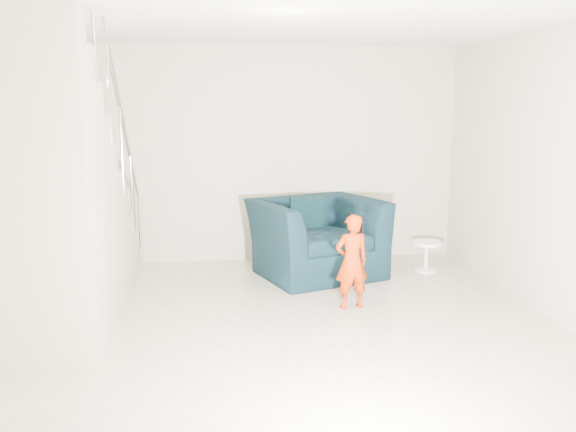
# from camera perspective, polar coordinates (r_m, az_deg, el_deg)

# --- Properties ---
(floor) EXTENTS (5.50, 5.50, 0.00)m
(floor) POSITION_cam_1_polar(r_m,az_deg,el_deg) (5.33, 0.02, -11.41)
(floor) COLOR gray
(floor) RESTS_ON ground
(ceiling) EXTENTS (5.50, 5.50, 0.00)m
(ceiling) POSITION_cam_1_polar(r_m,az_deg,el_deg) (5.00, 0.02, 18.65)
(ceiling) COLOR silver
(ceiling) RESTS_ON back_wall
(back_wall) EXTENTS (5.00, 0.00, 5.00)m
(back_wall) POSITION_cam_1_polar(r_m,az_deg,el_deg) (7.71, -2.56, 5.71)
(back_wall) COLOR #B9B296
(back_wall) RESTS_ON floor
(front_wall) EXTENTS (5.00, 0.00, 5.00)m
(front_wall) POSITION_cam_1_polar(r_m,az_deg,el_deg) (2.34, 8.55, -5.49)
(front_wall) COLOR #B9B296
(front_wall) RESTS_ON floor
(right_wall) EXTENTS (0.00, 5.50, 5.50)m
(right_wall) POSITION_cam_1_polar(r_m,az_deg,el_deg) (5.85, 25.13, 3.22)
(right_wall) COLOR #B9B296
(right_wall) RESTS_ON floor
(armchair) EXTENTS (1.68, 1.58, 0.89)m
(armchair) POSITION_cam_1_polar(r_m,az_deg,el_deg) (7.14, 2.74, -2.03)
(armchair) COLOR black
(armchair) RESTS_ON floor
(toddler) EXTENTS (0.38, 0.28, 0.94)m
(toddler) POSITION_cam_1_polar(r_m,az_deg,el_deg) (5.99, 5.99, -4.27)
(toddler) COLOR #A11405
(toddler) RESTS_ON floor
(side_table) EXTENTS (0.37, 0.37, 0.37)m
(side_table) POSITION_cam_1_polar(r_m,az_deg,el_deg) (7.50, 12.80, -3.23)
(side_table) COLOR white
(side_table) RESTS_ON floor
(staircase) EXTENTS (1.02, 3.03, 3.62)m
(staircase) POSITION_cam_1_polar(r_m,az_deg,el_deg) (5.73, -20.98, -0.70)
(staircase) COLOR #ADA089
(staircase) RESTS_ON floor
(cushion) EXTENTS (0.41, 0.20, 0.41)m
(cushion) POSITION_cam_1_polar(r_m,az_deg,el_deg) (7.42, 1.74, 0.37)
(cushion) COLOR black
(cushion) RESTS_ON armchair
(throw) EXTENTS (0.04, 0.43, 0.48)m
(throw) POSITION_cam_1_polar(r_m,az_deg,el_deg) (7.07, -2.04, -1.21)
(throw) COLOR black
(throw) RESTS_ON armchair
(phone) EXTENTS (0.03, 0.05, 0.10)m
(phone) POSITION_cam_1_polar(r_m,az_deg,el_deg) (5.89, 6.95, -1.07)
(phone) COLOR black
(phone) RESTS_ON toddler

